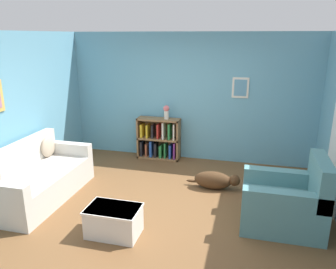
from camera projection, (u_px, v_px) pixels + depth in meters
The scene contains 9 objects.
ground_plane at pixel (162, 207), 5.02m from camera, with size 14.00×14.00×0.00m, color brown.
wall_back at pixel (190, 98), 6.73m from camera, with size 5.60×0.13×2.60m.
wall_left at pixel (8, 115), 5.24m from camera, with size 0.13×5.00×2.60m.
couch at pixel (37, 179), 5.25m from camera, with size 0.90×1.90×0.89m.
bookshelf at pixel (159, 140), 6.95m from camera, with size 0.90×0.30×0.87m.
recliner_chair at pixel (287, 203), 4.45m from camera, with size 1.06×0.89×1.01m.
coffee_table at pixel (114, 220), 4.29m from camera, with size 0.70×0.46×0.39m.
dog at pixel (215, 180), 5.59m from camera, with size 0.93×0.28×0.31m.
vase at pixel (166, 111), 6.71m from camera, with size 0.13×0.13×0.29m.
Camera 1 is at (1.20, -4.32, 2.53)m, focal length 35.00 mm.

